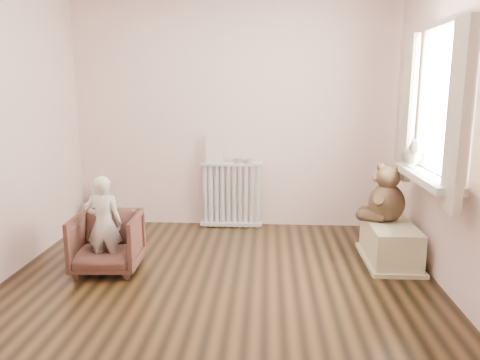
# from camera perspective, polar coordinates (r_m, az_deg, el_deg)

# --- Properties ---
(floor) EXTENTS (3.60, 3.60, 0.01)m
(floor) POSITION_cam_1_polar(r_m,az_deg,el_deg) (3.85, -2.69, -13.07)
(floor) COLOR black
(floor) RESTS_ON ground
(back_wall) EXTENTS (3.60, 0.02, 2.60)m
(back_wall) POSITION_cam_1_polar(r_m,az_deg,el_deg) (5.31, -0.76, 8.23)
(back_wall) COLOR white
(back_wall) RESTS_ON ground
(front_wall) EXTENTS (3.60, 0.02, 2.60)m
(front_wall) POSITION_cam_1_polar(r_m,az_deg,el_deg) (1.75, -9.30, 1.47)
(front_wall) COLOR white
(front_wall) RESTS_ON ground
(right_wall) EXTENTS (0.02, 3.60, 2.60)m
(right_wall) POSITION_cam_1_polar(r_m,az_deg,el_deg) (3.77, 25.56, 5.80)
(right_wall) COLOR white
(right_wall) RESTS_ON ground
(window) EXTENTS (0.03, 0.90, 1.10)m
(window) POSITION_cam_1_polar(r_m,az_deg,el_deg) (4.03, 23.63, 8.39)
(window) COLOR white
(window) RESTS_ON right_wall
(window_sill) EXTENTS (0.22, 1.10, 0.06)m
(window_sill) POSITION_cam_1_polar(r_m,az_deg,el_deg) (4.06, 21.79, 0.29)
(window_sill) COLOR silver
(window_sill) RESTS_ON right_wall
(curtain_left) EXTENTS (0.06, 0.26, 1.30)m
(curtain_left) POSITION_cam_1_polar(r_m,az_deg,el_deg) (3.46, 25.04, 6.93)
(curtain_left) COLOR beige
(curtain_left) RESTS_ON right_wall
(curtain_right) EXTENTS (0.06, 0.26, 1.30)m
(curtain_right) POSITION_cam_1_polar(r_m,az_deg,el_deg) (4.54, 19.80, 8.15)
(curtain_right) COLOR beige
(curtain_right) RESTS_ON right_wall
(radiator) EXTENTS (0.71, 0.13, 0.74)m
(radiator) POSITION_cam_1_polar(r_m,az_deg,el_deg) (5.32, -1.09, -1.67)
(radiator) COLOR silver
(radiator) RESTS_ON floor
(paper_doll) EXTENTS (0.19, 0.02, 0.31)m
(paper_doll) POSITION_cam_1_polar(r_m,az_deg,el_deg) (5.25, -3.17, 3.79)
(paper_doll) COLOR beige
(paper_doll) RESTS_ON radiator
(tin_a) EXTENTS (0.09, 0.09, 0.06)m
(tin_a) POSITION_cam_1_polar(r_m,az_deg,el_deg) (5.24, -0.29, 2.39)
(tin_a) COLOR #A59E8C
(tin_a) RESTS_ON radiator
(tin_b) EXTENTS (0.09, 0.09, 0.05)m
(tin_b) POSITION_cam_1_polar(r_m,az_deg,el_deg) (5.24, 1.00, 2.36)
(tin_b) COLOR #A59E8C
(tin_b) RESTS_ON radiator
(toy_vanity) EXTENTS (0.31, 0.22, 0.49)m
(toy_vanity) POSITION_cam_1_polar(r_m,az_deg,el_deg) (5.65, -16.75, -2.60)
(toy_vanity) COLOR silver
(toy_vanity) RESTS_ON floor
(armchair) EXTENTS (0.58, 0.60, 0.52)m
(armchair) POSITION_cam_1_polar(r_m,az_deg,el_deg) (4.27, -15.88, -7.32)
(armchair) COLOR #502E25
(armchair) RESTS_ON floor
(child) EXTENTS (0.32, 0.22, 0.84)m
(child) POSITION_cam_1_polar(r_m,az_deg,el_deg) (4.17, -16.24, -5.16)
(child) COLOR #EEE5CF
(child) RESTS_ON armchair
(toy_bench) EXTENTS (0.41, 0.77, 0.36)m
(toy_bench) POSITION_cam_1_polar(r_m,az_deg,el_deg) (4.54, 17.84, -7.05)
(toy_bench) COLOR beige
(toy_bench) RESTS_ON floor
(teddy_bear) EXTENTS (0.52, 0.46, 0.53)m
(teddy_bear) POSITION_cam_1_polar(r_m,az_deg,el_deg) (4.52, 17.55, -0.95)
(teddy_bear) COLOR #3C2A1B
(teddy_bear) RESTS_ON toy_bench
(plush_cat) EXTENTS (0.28, 0.34, 0.25)m
(plush_cat) POSITION_cam_1_polar(r_m,az_deg,el_deg) (4.39, 20.28, 2.91)
(plush_cat) COLOR gray
(plush_cat) RESTS_ON window_sill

